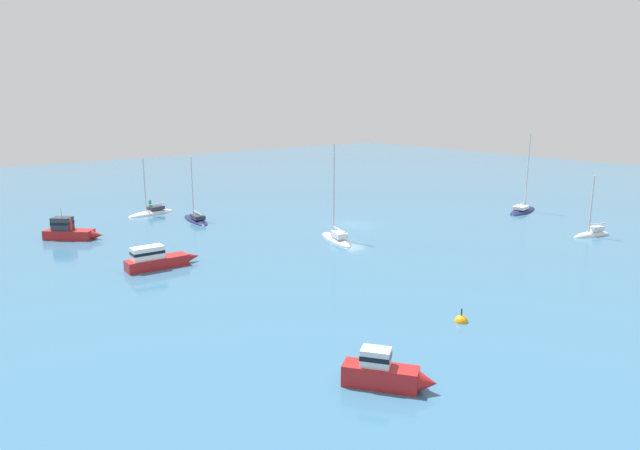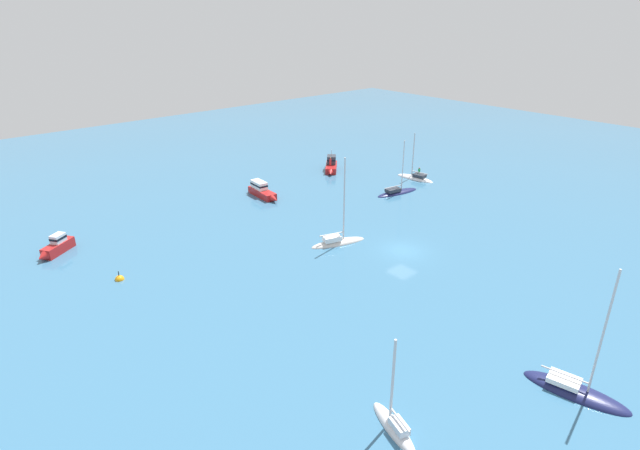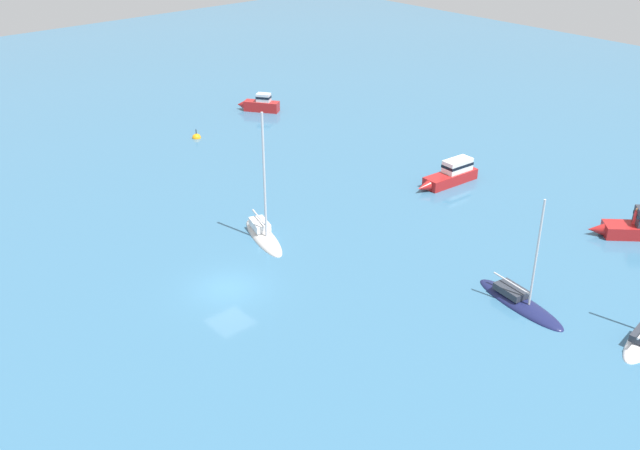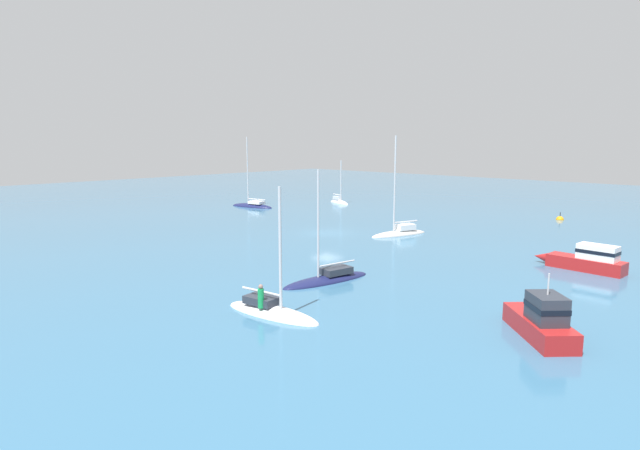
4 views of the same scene
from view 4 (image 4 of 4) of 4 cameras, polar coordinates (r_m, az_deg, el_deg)
ground_plane at (r=51.19m, az=0.77°, el=-0.86°), size 163.79×163.79×0.00m
sailboat at (r=50.64m, az=8.62°, el=-0.84°), size 6.33×3.29×9.81m
ketch at (r=71.65m, az=-7.35°, el=2.06°), size 3.23×6.85×9.84m
launch at (r=26.54m, az=22.67°, el=-9.41°), size 4.96×5.01×3.15m
sloop at (r=33.89m, az=0.82°, el=-5.91°), size 6.80×2.72×7.54m
motor_cruiser at (r=40.87m, az=26.87°, el=-3.36°), size 1.85×6.23×1.91m
sloop_1 at (r=27.77m, az=-5.30°, el=-9.36°), size 2.39×6.08×7.15m
sailboat_1 at (r=75.26m, az=2.08°, el=2.51°), size 2.35×4.67×6.61m
channel_buoy at (r=65.49m, az=24.57°, el=0.52°), size 0.84×0.84×1.28m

